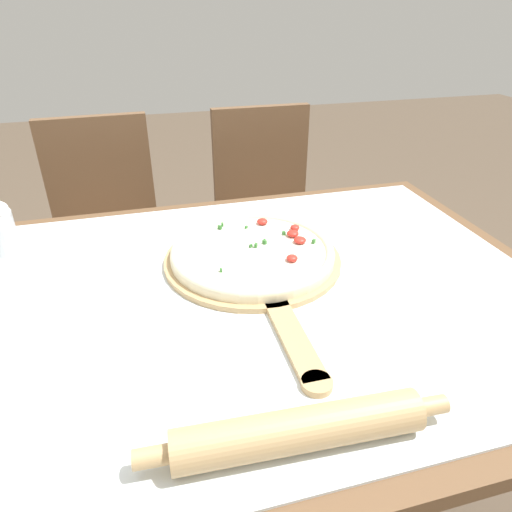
% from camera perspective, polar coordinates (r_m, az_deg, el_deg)
% --- Properties ---
extents(ground_plane, '(10.00, 10.00, 0.00)m').
position_cam_1_polar(ground_plane, '(1.48, -0.86, -28.95)').
color(ground_plane, brown).
extents(dining_table, '(1.31, 0.96, 0.74)m').
position_cam_1_polar(dining_table, '(0.99, -1.14, -9.52)').
color(dining_table, brown).
rests_on(dining_table, ground_plane).
extents(towel_cloth, '(1.23, 0.88, 0.00)m').
position_cam_1_polar(towel_cloth, '(0.92, -1.21, -4.52)').
color(towel_cloth, silver).
rests_on(towel_cloth, dining_table).
extents(pizza_peel, '(0.39, 0.61, 0.01)m').
position_cam_1_polar(pizza_peel, '(1.00, -0.11, -0.98)').
color(pizza_peel, tan).
rests_on(pizza_peel, towel_cloth).
extents(pizza, '(0.36, 0.36, 0.03)m').
position_cam_1_polar(pizza, '(1.01, -0.40, 0.59)').
color(pizza, beige).
rests_on(pizza, pizza_peel).
extents(rolling_pin, '(0.42, 0.07, 0.06)m').
position_cam_1_polar(rolling_pin, '(0.64, 5.37, -20.84)').
color(rolling_pin, tan).
rests_on(rolling_pin, towel_cloth).
extents(chair_left, '(0.42, 0.42, 0.90)m').
position_cam_1_polar(chair_left, '(1.78, -18.10, 3.68)').
color(chair_left, brown).
rests_on(chair_left, ground_plane).
extents(chair_right, '(0.40, 0.40, 0.90)m').
position_cam_1_polar(chair_right, '(1.83, 1.27, 6.05)').
color(chair_right, brown).
rests_on(chair_right, ground_plane).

